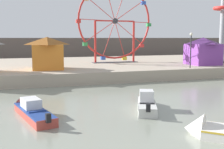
{
  "coord_description": "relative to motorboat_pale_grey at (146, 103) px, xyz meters",
  "views": [
    {
      "loc": [
        -9.31,
        -5.68,
        4.4
      ],
      "look_at": [
        -3.23,
        13.26,
        1.82
      ],
      "focal_mm": 45.45,
      "sensor_mm": 36.0,
      "label": 1
    }
  ],
  "objects": [
    {
      "name": "motorboat_faded_red",
      "position": [
        -6.98,
        0.78,
        -0.05
      ],
      "size": [
        2.41,
        5.96,
        1.29
      ],
      "rotation": [
        0.0,
        0.0,
        1.81
      ],
      "color": "#B24238",
      "rests_on": "ground_plane"
    },
    {
      "name": "carnival_booth_purple_stall",
      "position": [
        13.69,
        13.58,
        2.5
      ],
      "size": [
        3.74,
        3.94,
        3.3
      ],
      "rotation": [
        0.0,
        0.0,
        -0.03
      ],
      "color": "purple",
      "rests_on": "quay_promenade"
    },
    {
      "name": "motorboat_pale_grey",
      "position": [
        0.0,
        0.0,
        0.0
      ],
      "size": [
        2.56,
        4.41,
        1.41
      ],
      "rotation": [
        0.0,
        0.0,
        1.18
      ],
      "color": "silver",
      "rests_on": "ground_plane"
    },
    {
      "name": "ferris_wheel_red_frame",
      "position": [
        4.49,
        19.75,
        6.0
      ],
      "size": [
        10.22,
        1.2,
        10.38
      ],
      "color": "red",
      "rests_on": "quay_promenade"
    },
    {
      "name": "quay_promenade",
      "position": [
        1.99,
        20.77,
        0.2
      ],
      "size": [
        110.0,
        22.17,
        1.16
      ],
      "primitive_type": "cube",
      "color": "tan",
      "rests_on": "ground_plane"
    },
    {
      "name": "distant_town_skyline",
      "position": [
        1.99,
        42.81,
        1.82
      ],
      "size": [
        140.0,
        3.0,
        4.4
      ],
      "primitive_type": "cube",
      "color": "#564C47",
      "rests_on": "ground_plane"
    },
    {
      "name": "motorboat_white_red_stripe",
      "position": [
        0.97,
        -5.76,
        -0.13
      ],
      "size": [
        3.95,
        3.88,
        1.5
      ],
      "rotation": [
        0.0,
        0.0,
        2.38
      ],
      "color": "silver",
      "rests_on": "ground_plane"
    },
    {
      "name": "promenade_lamp_near",
      "position": [
        10.07,
        10.65,
        3.27
      ],
      "size": [
        0.32,
        0.32,
        3.79
      ],
      "color": "#2D2D33",
      "rests_on": "quay_promenade"
    },
    {
      "name": "carnival_booth_orange_canopy",
      "position": [
        -4.73,
        14.16,
        2.52
      ],
      "size": [
        3.54,
        3.76,
        3.35
      ],
      "rotation": [
        0.0,
        0.0,
        -0.05
      ],
      "color": "orange",
      "rests_on": "quay_promenade"
    },
    {
      "name": "drop_tower_steel_tower",
      "position": [
        18.08,
        15.67,
        6.1
      ],
      "size": [
        2.8,
        2.8,
        11.48
      ],
      "color": "#999EA3",
      "rests_on": "quay_promenade"
    }
  ]
}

